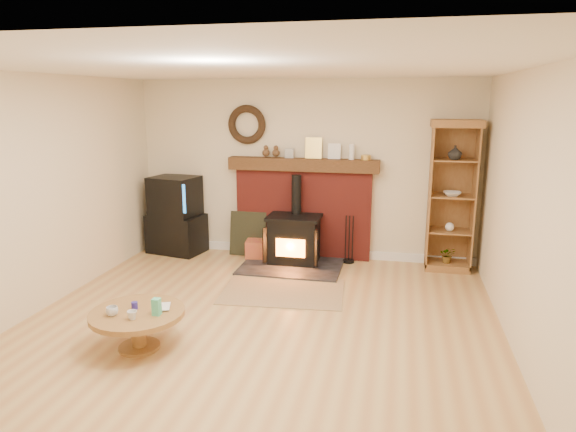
% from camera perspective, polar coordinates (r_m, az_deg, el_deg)
% --- Properties ---
extents(ground, '(5.50, 5.50, 0.00)m').
position_cam_1_polar(ground, '(5.36, -3.90, -12.86)').
color(ground, '#B5824B').
rests_on(ground, ground).
extents(room_shell, '(5.02, 5.52, 2.61)m').
position_cam_1_polar(room_shell, '(4.96, -4.09, 5.80)').
color(room_shell, beige).
rests_on(room_shell, ground).
extents(chimney_breast, '(2.20, 0.22, 1.78)m').
position_cam_1_polar(chimney_breast, '(7.58, 1.68, 1.34)').
color(chimney_breast, maroon).
rests_on(chimney_breast, ground).
extents(wood_stove, '(1.40, 1.00, 1.26)m').
position_cam_1_polar(wood_stove, '(7.32, 0.64, -2.80)').
color(wood_stove, black).
rests_on(wood_stove, ground).
extents(area_rug, '(1.56, 1.14, 0.01)m').
position_cam_1_polar(area_rug, '(6.39, -0.57, -8.38)').
color(area_rug, brown).
rests_on(area_rug, ground).
extents(tv_unit, '(0.89, 0.70, 1.18)m').
position_cam_1_polar(tv_unit, '(8.03, -12.35, -0.04)').
color(tv_unit, black).
rests_on(tv_unit, ground).
extents(curio_cabinet, '(0.66, 0.48, 2.06)m').
position_cam_1_polar(curio_cabinet, '(7.33, 17.69, 2.12)').
color(curio_cabinet, brown).
rests_on(curio_cabinet, ground).
extents(firelog_box, '(0.49, 0.34, 0.28)m').
position_cam_1_polar(firelog_box, '(7.61, -2.94, -3.75)').
color(firelog_box, '#C78027').
rests_on(firelog_box, ground).
extents(leaning_painting, '(0.55, 0.15, 0.66)m').
position_cam_1_polar(leaning_painting, '(7.77, -4.47, -1.97)').
color(leaning_painting, black).
rests_on(leaning_painting, ground).
extents(fire_tools, '(0.16, 0.16, 0.70)m').
position_cam_1_polar(fire_tools, '(7.48, 6.76, -4.18)').
color(fire_tools, black).
rests_on(fire_tools, ground).
extents(coffee_table, '(0.89, 0.89, 0.54)m').
position_cam_1_polar(coffee_table, '(5.13, -16.39, -10.85)').
color(coffee_table, brown).
rests_on(coffee_table, ground).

